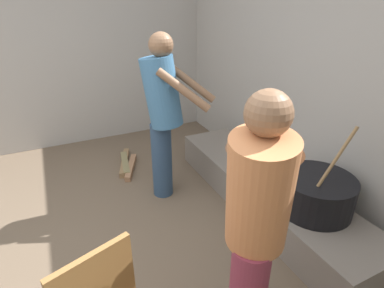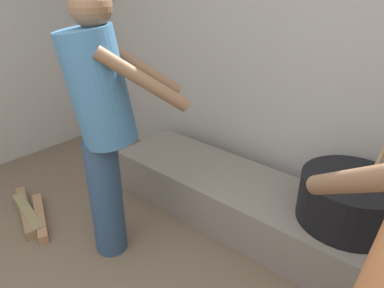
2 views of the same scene
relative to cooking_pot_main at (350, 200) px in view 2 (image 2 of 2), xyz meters
The scene contains 5 objects.
block_enclosure_rear 0.90m from the cooking_pot_main, 121.20° to the left, with size 5.56×0.20×2.35m, color #ADA8A0.
hearth_ledge 0.62m from the cooking_pot_main, behind, with size 2.38×0.60×0.32m, color slate.
cooking_pot_main is the anchor object (origin of this frame).
cook_in_blue_shirt 1.48m from the cooking_pot_main, 144.24° to the right, with size 0.66×0.72×1.59m.
firewood_pile 2.19m from the cooking_pot_main, 150.52° to the right, with size 0.73×0.31×0.07m.
Camera 2 is at (0.71, 0.07, 1.63)m, focal length 32.93 mm.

